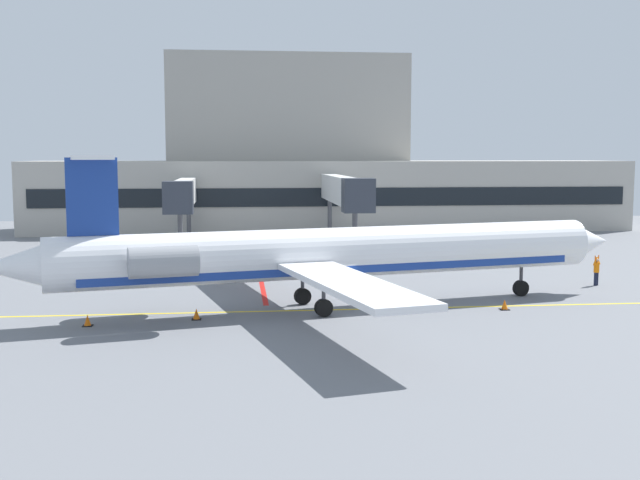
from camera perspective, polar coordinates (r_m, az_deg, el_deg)
ground at (r=39.87m, az=0.90°, el=-5.49°), size 120.00×120.00×0.11m
terminal_building at (r=85.88m, az=-0.24°, el=5.31°), size 64.19×12.84×19.06m
jet_bridge_west at (r=70.17m, az=-10.02°, el=3.33°), size 2.40×16.20×5.99m
jet_bridge_east at (r=68.33m, az=1.70°, el=3.62°), size 2.40×20.76×6.32m
regional_jet at (r=40.42m, az=0.64°, el=-1.02°), size 34.37×26.69×8.06m
baggage_tug at (r=67.26m, az=9.60°, el=0.03°), size 2.40×4.03×1.89m
pushback_tractor at (r=66.29m, az=3.04°, el=0.01°), size 3.60×3.94×1.88m
belt_loader at (r=62.58m, az=-16.47°, el=-0.56°), size 4.02×2.98×2.02m
marshaller at (r=51.08m, az=19.68°, el=-2.11°), size 0.72×0.57×1.90m
safety_cone_alpha at (r=43.73m, az=-1.16°, el=-4.04°), size 0.47×0.47×0.55m
safety_cone_bravo at (r=38.79m, az=-9.09°, el=-5.45°), size 0.47×0.47×0.55m
safety_cone_charlie at (r=41.83m, az=13.43°, el=-4.69°), size 0.47×0.47×0.55m
safety_cone_delta at (r=38.47m, az=-16.74°, el=-5.73°), size 0.47×0.47×0.55m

